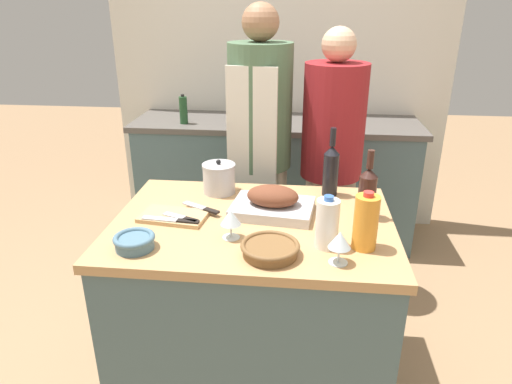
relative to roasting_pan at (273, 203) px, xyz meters
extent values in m
plane|color=#9E7A56|center=(-0.08, -0.08, -0.92)|extent=(12.00, 12.00, 0.00)
cube|color=#4C666B|center=(-0.08, -0.08, -0.50)|extent=(1.17, 0.83, 0.83)
cube|color=tan|center=(-0.08, -0.08, -0.07)|extent=(1.21, 0.86, 0.04)
cube|color=#4C666B|center=(-0.08, 1.45, -0.47)|extent=(2.04, 0.58, 0.89)
cube|color=#56514C|center=(-0.08, 1.45, -0.01)|extent=(2.10, 0.60, 0.04)
cube|color=silver|center=(-0.08, 1.80, 0.36)|extent=(2.60, 0.10, 2.55)
cube|color=#BCBCC1|center=(0.00, 0.00, -0.03)|extent=(0.38, 0.30, 0.04)
ellipsoid|color=brown|center=(0.00, 0.00, 0.03)|extent=(0.25, 0.18, 0.09)
cylinder|color=brown|center=(0.02, -0.37, -0.03)|extent=(0.20, 0.20, 0.04)
torus|color=brown|center=(0.02, -0.37, -0.01)|extent=(0.22, 0.22, 0.02)
cube|color=tan|center=(-0.43, -0.10, -0.04)|extent=(0.30, 0.20, 0.02)
cylinder|color=#B7B7BC|center=(-0.28, 0.21, 0.02)|extent=(0.16, 0.16, 0.13)
cylinder|color=#B7B7BC|center=(-0.28, 0.21, 0.09)|extent=(0.16, 0.16, 0.01)
sphere|color=black|center=(-0.28, 0.21, 0.11)|extent=(0.02, 0.02, 0.02)
cylinder|color=slate|center=(-0.50, -0.37, -0.03)|extent=(0.15, 0.15, 0.05)
torus|color=slate|center=(-0.50, -0.37, 0.00)|extent=(0.16, 0.16, 0.02)
cylinder|color=orange|center=(0.37, -0.27, 0.06)|extent=(0.09, 0.09, 0.21)
cylinder|color=red|center=(0.37, -0.27, 0.17)|extent=(0.04, 0.04, 0.02)
cylinder|color=white|center=(0.23, -0.28, 0.05)|extent=(0.09, 0.09, 0.19)
cylinder|color=#3360B2|center=(0.23, -0.28, 0.15)|extent=(0.04, 0.04, 0.02)
cylinder|color=#381E19|center=(0.41, 0.00, 0.05)|extent=(0.08, 0.08, 0.19)
cone|color=#381E19|center=(0.41, 0.00, 0.16)|extent=(0.08, 0.08, 0.04)
cylinder|color=#381E19|center=(0.41, 0.00, 0.22)|extent=(0.03, 0.03, 0.08)
cylinder|color=black|center=(0.26, 0.24, 0.05)|extent=(0.07, 0.07, 0.21)
cone|color=black|center=(0.26, 0.24, 0.18)|extent=(0.07, 0.07, 0.04)
cylinder|color=black|center=(0.26, 0.24, 0.24)|extent=(0.03, 0.03, 0.09)
cylinder|color=silver|center=(-0.15, -0.25, -0.05)|extent=(0.07, 0.07, 0.00)
cylinder|color=silver|center=(-0.15, -0.25, -0.02)|extent=(0.01, 0.01, 0.06)
cone|color=silver|center=(-0.15, -0.25, 0.04)|extent=(0.08, 0.08, 0.06)
cylinder|color=silver|center=(0.27, -0.39, -0.05)|extent=(0.07, 0.07, 0.00)
cylinder|color=silver|center=(0.27, -0.39, -0.02)|extent=(0.01, 0.01, 0.06)
cone|color=silver|center=(0.27, -0.39, 0.05)|extent=(0.08, 0.08, 0.06)
cube|color=#B7B7BC|center=(-0.47, -0.15, -0.03)|extent=(0.16, 0.05, 0.01)
cube|color=black|center=(-0.34, -0.16, -0.03)|extent=(0.10, 0.04, 0.01)
cube|color=#B7B7BC|center=(-0.42, -0.12, -0.03)|extent=(0.11, 0.07, 0.01)
cube|color=black|center=(-0.34, -0.15, -0.03)|extent=(0.07, 0.05, 0.01)
cube|color=#B7B7BC|center=(-0.35, 0.00, -0.03)|extent=(0.12, 0.09, 0.01)
cube|color=black|center=(-0.27, -0.05, -0.03)|extent=(0.08, 0.06, 0.01)
cube|color=#333842|center=(-0.26, 1.53, 0.04)|extent=(0.18, 0.14, 0.06)
cylinder|color=#B7B7BC|center=(-0.29, 1.53, 0.13)|extent=(0.13, 0.13, 0.11)
cube|color=#333842|center=(-0.20, 1.53, 0.17)|extent=(0.05, 0.08, 0.18)
cube|color=#333842|center=(-0.26, 1.53, 0.31)|extent=(0.17, 0.08, 0.10)
cylinder|color=#234C28|center=(-0.73, 1.31, 0.11)|extent=(0.06, 0.06, 0.19)
cylinder|color=black|center=(-0.73, 1.31, 0.21)|extent=(0.02, 0.02, 0.02)
cylinder|color=maroon|center=(0.18, 1.41, 0.07)|extent=(0.05, 0.05, 0.12)
cylinder|color=black|center=(0.18, 1.41, 0.14)|extent=(0.02, 0.02, 0.02)
cube|color=beige|center=(-0.13, 0.72, -0.50)|extent=(0.32, 0.25, 0.84)
cylinder|color=#4C6B4C|center=(-0.13, 0.72, 0.27)|extent=(0.36, 0.36, 0.70)
sphere|color=#996B4C|center=(-0.13, 0.72, 0.72)|extent=(0.20, 0.20, 0.20)
cube|color=silver|center=(-0.16, 0.55, 0.07)|extent=(0.28, 0.07, 0.89)
cube|color=beige|center=(0.29, 0.75, -0.53)|extent=(0.29, 0.20, 0.78)
cylinder|color=maroon|center=(0.29, 0.75, 0.19)|extent=(0.36, 0.36, 0.65)
sphere|color=#DBAD89|center=(0.29, 0.75, 0.61)|extent=(0.19, 0.19, 0.19)
camera|label=1|loc=(0.12, -1.84, 0.82)|focal=32.00mm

